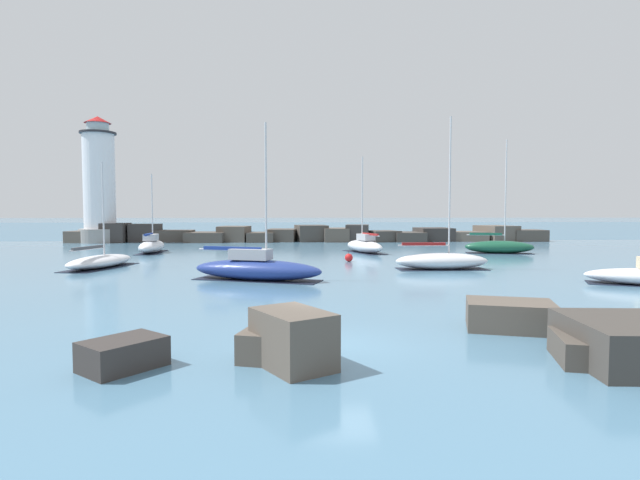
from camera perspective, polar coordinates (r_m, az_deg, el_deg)
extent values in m
plane|color=teal|center=(15.69, 1.58, -11.93)|extent=(600.00, 600.00, 0.00)
cube|color=teal|center=(128.26, -2.26, 1.46)|extent=(400.00, 116.00, 0.01)
cube|color=brown|center=(73.86, -24.97, 0.39)|extent=(4.42, 6.05, 1.52)
cube|color=#383330|center=(71.99, -22.62, 0.78)|extent=(3.99, 4.24, 2.55)
cube|color=#383330|center=(71.56, -19.31, 0.79)|extent=(4.48, 3.72, 2.42)
cube|color=#4C443D|center=(70.60, -16.20, 0.46)|extent=(4.80, 3.48, 1.56)
cube|color=#4C443D|center=(68.72, -12.76, 0.33)|extent=(5.49, 5.42, 1.32)
cube|color=brown|center=(68.87, -9.78, 0.69)|extent=(4.33, 4.89, 2.09)
cube|color=#4C443D|center=(68.15, -6.81, 0.35)|extent=(3.63, 4.78, 1.26)
cube|color=#4C443D|center=(69.04, -4.38, 0.57)|extent=(4.39, 5.51, 1.67)
cube|color=#423D38|center=(68.96, -1.03, 0.79)|extent=(4.67, 5.63, 2.20)
cube|color=brown|center=(68.49, 1.74, 0.61)|extent=(3.49, 5.12, 1.81)
cube|color=#383330|center=(68.16, 4.28, 0.79)|extent=(3.58, 4.17, 2.29)
cube|color=#423D38|center=(68.82, 7.17, 0.45)|extent=(4.66, 4.97, 1.46)
cube|color=#423D38|center=(69.65, 10.13, 0.38)|extent=(4.36, 5.47, 1.26)
cube|color=#383330|center=(71.64, 12.83, 0.64)|extent=(4.80, 5.47, 1.80)
cube|color=brown|center=(72.37, 16.68, 0.42)|extent=(5.73, 5.36, 1.30)
cube|color=brown|center=(73.66, 19.49, 0.74)|extent=(5.30, 6.01, 2.13)
cube|color=#4C443D|center=(75.04, 22.50, 0.50)|extent=(4.63, 4.01, 1.55)
cylinder|color=gray|center=(72.38, -23.79, 0.47)|extent=(5.38, 5.38, 1.80)
cylinder|color=white|center=(72.42, -23.93, 6.12)|extent=(3.99, 3.99, 12.46)
cylinder|color=#232328|center=(73.04, -24.04, 11.10)|extent=(4.59, 4.59, 0.25)
cylinder|color=silver|center=(73.14, -24.06, 11.64)|extent=(2.79, 2.79, 1.15)
cone|color=#B21919|center=(73.30, -24.08, 12.44)|extent=(3.39, 3.39, 0.90)
cube|color=brown|center=(18.81, 20.88, -8.04)|extent=(3.36, 2.80, 0.98)
cube|color=#383330|center=(14.33, -21.58, -12.01)|extent=(2.33, 2.39, 0.79)
cube|color=#4C443D|center=(15.95, 30.89, -10.80)|extent=(3.59, 2.94, 0.72)
cube|color=brown|center=(13.47, -3.14, -11.20)|extent=(2.46, 2.72, 1.50)
cube|color=brown|center=(14.13, -6.32, -11.92)|extent=(1.56, 1.59, 0.83)
ellipsoid|color=#195138|center=(51.80, 19.80, -0.76)|extent=(6.77, 3.15, 1.25)
cube|color=black|center=(51.84, 19.79, -1.43)|extent=(6.45, 3.05, 0.03)
cylinder|color=silver|center=(51.82, 20.46, 5.34)|extent=(0.12, 0.12, 9.80)
cylinder|color=#BCBCC1|center=(51.50, 18.40, 0.55)|extent=(3.54, 0.81, 0.10)
cube|color=#1E664C|center=(51.49, 18.40, 0.66)|extent=(3.03, 0.81, 0.20)
ellipsoid|color=navy|center=(30.14, -7.21, -3.41)|extent=(8.35, 4.66, 1.22)
cube|color=black|center=(30.21, -7.21, -4.53)|extent=(7.95, 4.49, 0.03)
cube|color=#B2B2B7|center=(30.21, -7.93, -1.62)|extent=(2.68, 1.89, 0.64)
cylinder|color=silver|center=(29.71, -6.20, 5.51)|extent=(0.12, 0.12, 8.10)
cylinder|color=#BCBCC1|center=(30.71, -10.00, -1.13)|extent=(4.24, 1.57, 0.10)
cube|color=navy|center=(30.70, -10.00, -0.94)|extent=(3.65, 1.44, 0.20)
ellipsoid|color=white|center=(36.50, 13.75, -2.36)|extent=(6.68, 2.26, 1.16)
cube|color=black|center=(36.56, 13.74, -3.24)|extent=(6.34, 2.21, 0.03)
cylinder|color=silver|center=(36.53, 14.62, 6.08)|extent=(0.12, 0.12, 9.60)
cylinder|color=#BCBCC1|center=(36.03, 11.76, -0.60)|extent=(3.65, 0.16, 0.10)
cube|color=maroon|center=(36.02, 11.76, -0.44)|extent=(3.11, 0.25, 0.20)
ellipsoid|color=white|center=(52.38, -18.67, -0.71)|extent=(2.44, 6.63, 1.23)
cube|color=black|center=(52.43, -18.66, -1.36)|extent=(2.38, 6.31, 0.03)
cube|color=#B2B2B7|center=(52.01, -18.77, 0.29)|extent=(1.25, 2.02, 0.64)
cylinder|color=silver|center=(52.74, -18.64, 3.59)|extent=(0.12, 0.12, 6.62)
cylinder|color=#BCBCC1|center=(51.05, -19.01, 0.50)|extent=(0.31, 3.59, 0.10)
cube|color=navy|center=(51.04, -19.02, 0.61)|extent=(0.38, 3.06, 0.20)
ellipsoid|color=white|center=(39.82, -23.82, -2.26)|extent=(3.90, 7.40, 0.92)
cube|color=black|center=(39.87, -23.81, -2.89)|extent=(3.78, 7.04, 0.03)
cylinder|color=silver|center=(40.10, -23.53, 3.32)|extent=(0.12, 0.12, 6.82)
cylinder|color=#BCBCC1|center=(38.58, -25.01, -0.95)|extent=(0.94, 3.80, 0.10)
cube|color=#4C4C51|center=(38.58, -25.02, -0.80)|extent=(0.91, 3.25, 0.20)
ellipsoid|color=white|center=(49.94, 5.08, -0.73)|extent=(4.03, 7.03, 1.24)
cube|color=black|center=(49.99, 5.08, -1.42)|extent=(3.89, 6.70, 0.03)
cube|color=#B2B2B7|center=(49.58, 5.26, 0.33)|extent=(1.69, 2.27, 0.64)
cylinder|color=silver|center=(50.29, 4.85, 4.76)|extent=(0.12, 0.12, 8.34)
cylinder|color=#BCBCC1|center=(48.67, 5.79, 0.54)|extent=(1.26, 3.55, 0.10)
cube|color=maroon|center=(48.67, 5.79, 0.66)|extent=(1.18, 3.05, 0.20)
sphere|color=red|center=(40.89, 3.32, -2.02)|extent=(0.66, 0.66, 0.66)
cylinder|color=black|center=(40.85, 3.32, -1.42)|extent=(0.04, 0.04, 0.20)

